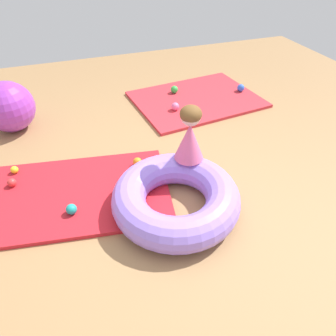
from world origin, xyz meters
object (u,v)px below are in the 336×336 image
object	(u,v)px
play_ball_green	(174,89)
exercise_ball_large	(9,107)
play_ball_red	(12,183)
child_in_pink	(190,134)
play_ball_blue	(241,88)
play_ball_orange	(138,162)
play_ball_pink	(175,106)
play_ball_teal	(71,209)
inflatable_cushion	(176,198)
play_ball_yellow	(14,170)

from	to	relation	value
play_ball_green	exercise_ball_large	size ratio (longest dim) A/B	0.18
play_ball_red	child_in_pink	bearing A→B (deg)	-15.50
exercise_ball_large	play_ball_red	bearing A→B (deg)	-89.47
play_ball_blue	play_ball_green	xyz separation A→B (m)	(-0.93, 0.27, 0.00)
play_ball_red	exercise_ball_large	world-z (taller)	exercise_ball_large
play_ball_orange	play_ball_blue	world-z (taller)	play_ball_blue
play_ball_pink	play_ball_teal	xyz separation A→B (m)	(-1.48, -1.43, -0.01)
inflatable_cushion	play_ball_blue	world-z (taller)	inflatable_cushion
play_ball_yellow	play_ball_pink	bearing A→B (deg)	19.30
child_in_pink	play_ball_pink	size ratio (longest dim) A/B	5.01
exercise_ball_large	play_ball_orange	bearing A→B (deg)	-46.18
exercise_ball_large	play_ball_blue	bearing A→B (deg)	-1.05
play_ball_blue	play_ball_yellow	xyz separation A→B (m)	(-3.07, -0.91, -0.02)
play_ball_yellow	play_ball_red	xyz separation A→B (m)	(-0.02, -0.20, 0.00)
play_ball_teal	play_ball_blue	bearing A→B (deg)	32.61
play_ball_blue	play_ball_red	xyz separation A→B (m)	(-3.08, -1.11, -0.01)
play_ball_yellow	play_ball_red	size ratio (longest dim) A/B	0.91
child_in_pink	play_ball_orange	size ratio (longest dim) A/B	5.71
inflatable_cushion	play_ball_teal	world-z (taller)	inflatable_cushion
child_in_pink	exercise_ball_large	bearing A→B (deg)	-13.05
play_ball_teal	exercise_ball_large	distance (m)	1.80
play_ball_red	play_ball_teal	distance (m)	0.74
play_ball_orange	play_ball_red	xyz separation A→B (m)	(-1.20, 0.09, -0.01)
child_in_pink	play_ball_green	size ratio (longest dim) A/B	5.00
inflatable_cushion	play_ball_yellow	world-z (taller)	inflatable_cushion
play_ball_yellow	play_ball_green	xyz separation A→B (m)	(2.13, 1.18, 0.02)
play_ball_orange	play_ball_yellow	distance (m)	1.22
inflatable_cushion	play_ball_teal	distance (m)	0.90
child_in_pink	play_ball_teal	distance (m)	1.21
play_ball_blue	play_ball_teal	size ratio (longest dim) A/B	1.12
play_ball_green	play_ball_orange	bearing A→B (deg)	-122.75
play_ball_pink	play_ball_green	size ratio (longest dim) A/B	1.00
inflatable_cushion	play_ball_blue	bearing A→B (deg)	47.55
play_ball_orange	play_ball_yellow	xyz separation A→B (m)	(-1.18, 0.30, -0.01)
play_ball_green	exercise_ball_large	world-z (taller)	exercise_ball_large
child_in_pink	exercise_ball_large	size ratio (longest dim) A/B	0.88
child_in_pink	play_ball_teal	world-z (taller)	child_in_pink
play_ball_green	play_ball_pink	bearing A→B (deg)	-109.11
exercise_ball_large	play_ball_teal	bearing A→B (deg)	-73.57
inflatable_cushion	play_ball_red	xyz separation A→B (m)	(-1.36, 0.77, -0.07)
play_ball_orange	play_ball_red	world-z (taller)	play_ball_orange
inflatable_cushion	play_ball_red	bearing A→B (deg)	150.43
child_in_pink	play_ball_red	world-z (taller)	child_in_pink
play_ball_blue	play_ball_pink	distance (m)	1.13
play_ball_orange	play_ball_pink	size ratio (longest dim) A/B	0.88
play_ball_blue	play_ball_orange	bearing A→B (deg)	-147.40
play_ball_pink	play_ball_teal	world-z (taller)	play_ball_pink
play_ball_yellow	play_ball_teal	bearing A→B (deg)	-57.42
play_ball_green	exercise_ball_large	bearing A→B (deg)	-174.33
inflatable_cushion	play_ball_yellow	xyz separation A→B (m)	(-1.34, 0.97, -0.07)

